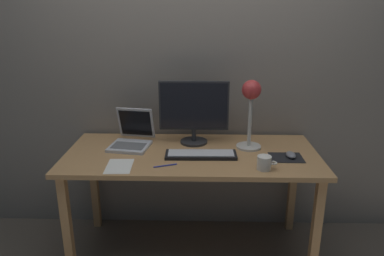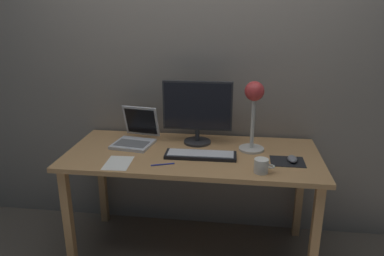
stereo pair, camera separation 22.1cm
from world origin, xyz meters
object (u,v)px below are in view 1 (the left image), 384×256
(monitor, at_px, (194,109))
(keyboard_main, at_px, (201,154))
(pen, at_px, (165,166))
(coffee_mug, at_px, (264,163))
(mouse, at_px, (291,155))
(laptop, at_px, (133,135))
(desk_lamp, at_px, (251,102))

(monitor, bearing_deg, keyboard_main, -78.39)
(monitor, height_order, pen, monitor)
(coffee_mug, bearing_deg, mouse, 42.05)
(monitor, xyz_separation_m, pen, (-0.16, -0.39, -0.23))
(laptop, distance_m, coffee_mug, 0.90)
(keyboard_main, distance_m, pen, 0.26)
(coffee_mug, xyz_separation_m, pen, (-0.57, 0.03, -0.04))
(keyboard_main, bearing_deg, coffee_mug, -26.84)
(monitor, relative_size, coffee_mug, 3.99)
(monitor, relative_size, mouse, 4.81)
(keyboard_main, xyz_separation_m, desk_lamp, (0.31, 0.16, 0.30))
(monitor, bearing_deg, pen, -111.96)
(desk_lamp, distance_m, mouse, 0.41)
(desk_lamp, bearing_deg, monitor, 167.16)
(pen, bearing_deg, coffee_mug, -2.81)
(desk_lamp, distance_m, pen, 0.68)
(keyboard_main, height_order, mouse, mouse)
(monitor, relative_size, desk_lamp, 1.03)
(laptop, relative_size, pen, 2.33)
(desk_lamp, xyz_separation_m, pen, (-0.52, -0.31, -0.31))
(keyboard_main, height_order, pen, keyboard_main)
(laptop, height_order, desk_lamp, desk_lamp)
(desk_lamp, bearing_deg, mouse, -34.90)
(monitor, xyz_separation_m, mouse, (0.60, -0.25, -0.22))
(mouse, bearing_deg, desk_lamp, 145.10)
(laptop, height_order, pen, laptop)
(laptop, bearing_deg, desk_lamp, -3.20)
(keyboard_main, distance_m, mouse, 0.55)
(laptop, relative_size, desk_lamp, 0.73)
(mouse, relative_size, pen, 0.69)
(coffee_mug, bearing_deg, pen, 177.19)
(desk_lamp, height_order, mouse, desk_lamp)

